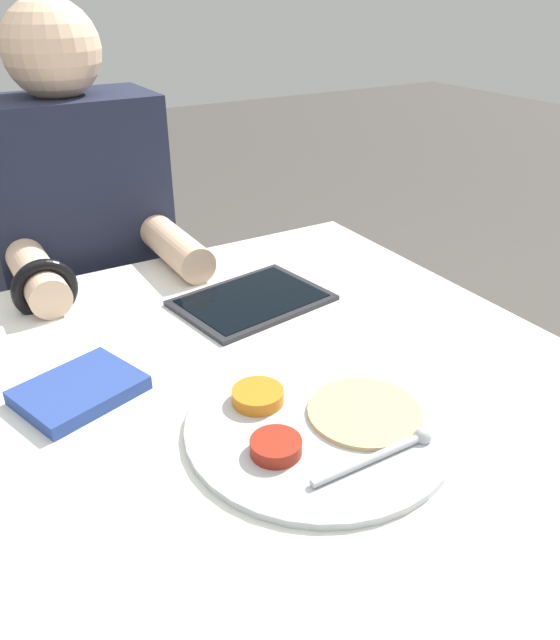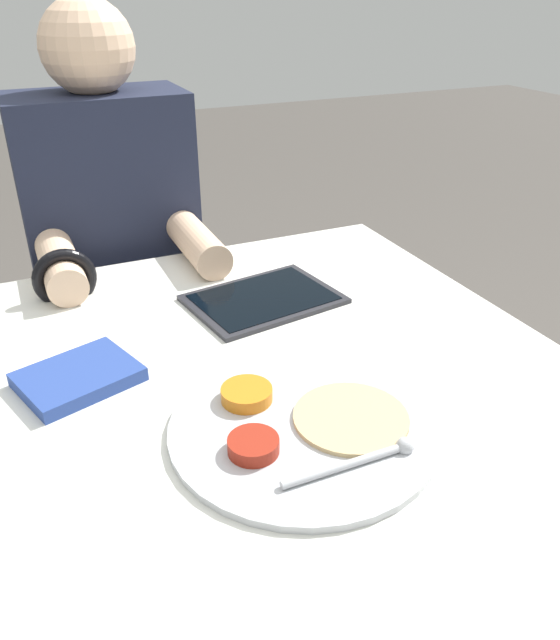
% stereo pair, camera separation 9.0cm
% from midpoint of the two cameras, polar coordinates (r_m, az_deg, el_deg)
% --- Properties ---
extents(dining_table, '(0.94, 1.01, 0.73)m').
position_cam_midpoint_polar(dining_table, '(1.11, -3.80, -22.02)').
color(dining_table, silver).
rests_on(dining_table, ground_plane).
extents(thali_tray, '(0.34, 0.34, 0.03)m').
position_cam_midpoint_polar(thali_tray, '(0.79, 0.23, -9.53)').
color(thali_tray, '#B7BABF').
rests_on(thali_tray, dining_table).
extents(red_notebook, '(0.18, 0.16, 0.02)m').
position_cam_midpoint_polar(red_notebook, '(0.90, -20.66, -6.19)').
color(red_notebook, silver).
rests_on(red_notebook, dining_table).
extents(tablet_device, '(0.27, 0.22, 0.01)m').
position_cam_midpoint_polar(tablet_device, '(1.09, -4.95, 1.76)').
color(tablet_device, '#28282D').
rests_on(tablet_device, dining_table).
extents(person_diner, '(0.36, 0.42, 1.20)m').
position_cam_midpoint_polar(person_diner, '(1.47, -18.31, 0.68)').
color(person_diner, black).
rests_on(person_diner, ground_plane).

